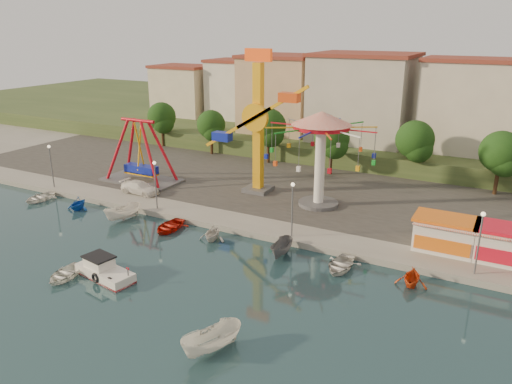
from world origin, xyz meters
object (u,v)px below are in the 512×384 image
Objects in this scene: pirate_ship_ride at (140,152)px; van at (140,188)px; skiff at (212,341)px; rowboat_a at (65,274)px; cabin_motorboat at (104,272)px; kamikaze_tower at (261,128)px; wave_swinger at (321,138)px.

van is (3.05, -3.91, -3.08)m from pirate_ship_ride.
pirate_ship_ride is 36.56m from skiff.
pirate_ship_ride is 25.01m from rowboat_a.
pirate_ship_ride is 1.76× the size of cabin_motorboat.
pirate_ship_ride is at bearing -168.51° from kamikaze_tower.
pirate_ship_ride is 23.55m from wave_swinger.
skiff is (3.52, -26.97, -7.33)m from wave_swinger.
wave_swinger is 25.91m from cabin_motorboat.
wave_swinger is at bearing -6.94° from kamikaze_tower.
pirate_ship_ride is 16.25m from kamikaze_tower.
skiff reaches higher than rowboat_a.
pirate_ship_ride is at bearing 39.86° from van.
pirate_ship_ride is at bearing -174.57° from wave_swinger.
skiff is (13.14, -4.18, 0.35)m from cabin_motorboat.
pirate_ship_ride is 2.24× the size of skiff.
rowboat_a is at bearing -139.15° from cabin_motorboat.
wave_swinger is (23.14, 2.20, 3.80)m from pirate_ship_ride.
kamikaze_tower reaches higher than wave_swinger.
rowboat_a is 0.83× the size of skiff.
van reaches higher than rowboat_a.
van is (-23.61, 20.86, 0.45)m from skiff.
kamikaze_tower is at bearing 11.49° from pirate_ship_ride.
cabin_motorboat is 19.71m from van.
cabin_motorboat is 3.14m from rowboat_a.
wave_swinger reaches higher than van.
van is at bearing 132.30° from cabin_motorboat.
kamikaze_tower is at bearing 95.56° from cabin_motorboat.
van is (-10.47, 16.68, 0.81)m from cabin_motorboat.
kamikaze_tower is 30.99m from skiff.
cabin_motorboat is at bearing -176.46° from skiff.
van is at bearing -52.05° from pirate_ship_ride.
wave_swinger reaches higher than skiff.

